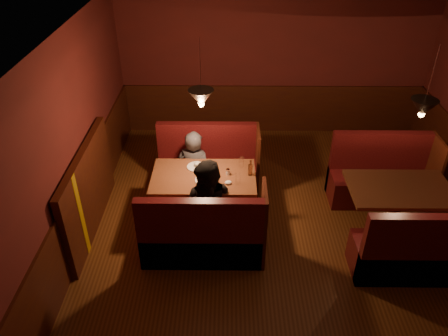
{
  "coord_description": "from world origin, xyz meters",
  "views": [
    {
      "loc": [
        -0.9,
        -4.69,
        4.42
      ],
      "look_at": [
        -0.95,
        0.57,
        0.95
      ],
      "focal_mm": 35.0,
      "sensor_mm": 36.0,
      "label": 1
    }
  ],
  "objects_px": {
    "main_table": "(205,186)",
    "second_table": "(398,200)",
    "diner_b": "(210,196)",
    "diner_a": "(194,156)",
    "second_bench_far": "(379,179)",
    "main_bench_far": "(209,169)",
    "main_bench_near": "(204,239)",
    "second_bench_near": "(418,255)"
  },
  "relations": [
    {
      "from": "main_bench_far",
      "to": "main_table",
      "type": "bearing_deg",
      "value": -91.17
    },
    {
      "from": "main_bench_near",
      "to": "diner_a",
      "type": "relative_size",
      "value": 1.06
    },
    {
      "from": "main_bench_far",
      "to": "second_bench_near",
      "type": "xyz_separation_m",
      "value": [
        2.79,
        -2.0,
        -0.0
      ]
    },
    {
      "from": "main_table",
      "to": "second_bench_far",
      "type": "bearing_deg",
      "value": 11.82
    },
    {
      "from": "main_table",
      "to": "diner_b",
      "type": "height_order",
      "value": "diner_b"
    },
    {
      "from": "main_table",
      "to": "second_table",
      "type": "relative_size",
      "value": 1.05
    },
    {
      "from": "main_table",
      "to": "main_bench_far",
      "type": "relative_size",
      "value": 0.91
    },
    {
      "from": "main_bench_near",
      "to": "second_table",
      "type": "height_order",
      "value": "main_bench_near"
    },
    {
      "from": "main_bench_far",
      "to": "diner_a",
      "type": "relative_size",
      "value": 1.06
    },
    {
      "from": "second_bench_far",
      "to": "main_bench_near",
      "type": "bearing_deg",
      "value": -152.51
    },
    {
      "from": "second_bench_far",
      "to": "second_bench_near",
      "type": "distance_m",
      "value": 1.73
    },
    {
      "from": "main_bench_far",
      "to": "second_table",
      "type": "relative_size",
      "value": 1.16
    },
    {
      "from": "main_table",
      "to": "second_bench_near",
      "type": "height_order",
      "value": "second_bench_near"
    },
    {
      "from": "main_table",
      "to": "second_bench_far",
      "type": "xyz_separation_m",
      "value": [
        2.81,
        0.59,
        -0.27
      ]
    },
    {
      "from": "main_bench_far",
      "to": "diner_a",
      "type": "xyz_separation_m",
      "value": [
        -0.21,
        -0.29,
        0.43
      ]
    },
    {
      "from": "main_bench_near",
      "to": "second_table",
      "type": "distance_m",
      "value": 2.83
    },
    {
      "from": "main_bench_far",
      "to": "second_bench_far",
      "type": "height_order",
      "value": "main_bench_far"
    },
    {
      "from": "main_bench_near",
      "to": "second_table",
      "type": "relative_size",
      "value": 1.16
    },
    {
      "from": "main_table",
      "to": "main_bench_far",
      "type": "bearing_deg",
      "value": 88.83
    },
    {
      "from": "main_bench_far",
      "to": "second_bench_far",
      "type": "distance_m",
      "value": 2.81
    },
    {
      "from": "main_table",
      "to": "diner_b",
      "type": "bearing_deg",
      "value": -79.43
    },
    {
      "from": "main_table",
      "to": "second_table",
      "type": "height_order",
      "value": "main_table"
    },
    {
      "from": "second_bench_near",
      "to": "diner_b",
      "type": "xyz_separation_m",
      "value": [
        -2.71,
        0.57,
        0.5
      ]
    },
    {
      "from": "main_bench_near",
      "to": "second_bench_far",
      "type": "bearing_deg",
      "value": 27.49
    },
    {
      "from": "second_bench_near",
      "to": "main_bench_far",
      "type": "bearing_deg",
      "value": 144.39
    },
    {
      "from": "main_table",
      "to": "second_bench_far",
      "type": "relative_size",
      "value": 0.95
    },
    {
      "from": "second_bench_far",
      "to": "diner_b",
      "type": "xyz_separation_m",
      "value": [
        -2.71,
        -1.15,
        0.5
      ]
    },
    {
      "from": "main_table",
      "to": "diner_a",
      "type": "distance_m",
      "value": 0.62
    },
    {
      "from": "main_bench_near",
      "to": "diner_b",
      "type": "height_order",
      "value": "diner_b"
    },
    {
      "from": "main_bench_near",
      "to": "second_bench_far",
      "type": "distance_m",
      "value": 3.15
    },
    {
      "from": "second_bench_near",
      "to": "second_bench_far",
      "type": "bearing_deg",
      "value": 90.0
    },
    {
      "from": "main_bench_near",
      "to": "second_bench_near",
      "type": "xyz_separation_m",
      "value": [
        2.79,
        -0.27,
        -0.0
      ]
    },
    {
      "from": "second_table",
      "to": "second_bench_near",
      "type": "distance_m",
      "value": 0.9
    },
    {
      "from": "main_table",
      "to": "main_bench_near",
      "type": "relative_size",
      "value": 0.91
    },
    {
      "from": "main_bench_far",
      "to": "main_bench_near",
      "type": "relative_size",
      "value": 1.0
    },
    {
      "from": "main_bench_near",
      "to": "second_bench_near",
      "type": "bearing_deg",
      "value": -5.57
    },
    {
      "from": "main_table",
      "to": "main_bench_near",
      "type": "height_order",
      "value": "main_bench_near"
    },
    {
      "from": "main_table",
      "to": "second_table",
      "type": "distance_m",
      "value": 2.79
    },
    {
      "from": "main_bench_far",
      "to": "main_bench_near",
      "type": "height_order",
      "value": "same"
    },
    {
      "from": "diner_b",
      "to": "diner_a",
      "type": "bearing_deg",
      "value": 121.55
    },
    {
      "from": "main_bench_near",
      "to": "second_bench_far",
      "type": "xyz_separation_m",
      "value": [
        2.79,
        1.45,
        -0.0
      ]
    },
    {
      "from": "main_bench_near",
      "to": "second_bench_near",
      "type": "relative_size",
      "value": 1.05
    }
  ]
}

